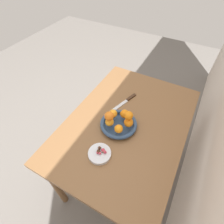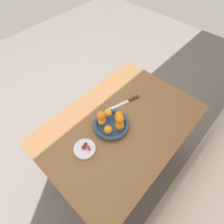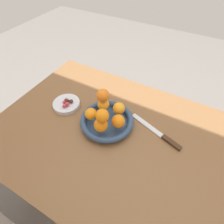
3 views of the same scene
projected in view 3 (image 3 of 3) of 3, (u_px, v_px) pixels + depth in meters
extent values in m
plane|color=slate|center=(114.00, 190.00, 1.32)|extent=(6.00, 6.00, 0.00)
cube|color=brown|center=(115.00, 137.00, 0.78)|extent=(1.10, 0.76, 0.04)
cylinder|color=brown|center=(208.00, 164.00, 1.08)|extent=(0.05, 0.05, 0.70)
cylinder|color=brown|center=(79.00, 109.00, 1.40)|extent=(0.05, 0.05, 0.70)
cylinder|color=brown|center=(15.00, 179.00, 1.02)|extent=(0.05, 0.05, 0.70)
cylinder|color=navy|center=(107.00, 123.00, 0.80)|extent=(0.20, 0.20, 0.01)
torus|color=navy|center=(107.00, 120.00, 0.78)|extent=(0.24, 0.24, 0.03)
cylinder|color=silver|center=(67.00, 104.00, 0.87)|extent=(0.13, 0.13, 0.02)
sphere|color=orange|center=(101.00, 125.00, 0.71)|extent=(0.06, 0.06, 0.06)
sphere|color=orange|center=(118.00, 121.00, 0.73)|extent=(0.06, 0.06, 0.06)
sphere|color=orange|center=(119.00, 108.00, 0.78)|extent=(0.05, 0.05, 0.05)
sphere|color=orange|center=(103.00, 105.00, 0.79)|extent=(0.05, 0.05, 0.05)
sphere|color=orange|center=(91.00, 114.00, 0.76)|extent=(0.05, 0.05, 0.05)
sphere|color=orange|center=(102.00, 116.00, 0.67)|extent=(0.05, 0.05, 0.05)
sphere|color=orange|center=(103.00, 95.00, 0.75)|extent=(0.06, 0.06, 0.06)
sphere|color=#C6384C|center=(64.00, 106.00, 0.84)|extent=(0.02, 0.02, 0.02)
sphere|color=#C6384C|center=(66.00, 100.00, 0.87)|extent=(0.02, 0.02, 0.02)
sphere|color=#472819|center=(71.00, 101.00, 0.86)|extent=(0.02, 0.02, 0.02)
sphere|color=#C6384C|center=(64.00, 102.00, 0.86)|extent=(0.02, 0.02, 0.02)
sphere|color=#C6384C|center=(67.00, 104.00, 0.84)|extent=(0.02, 0.02, 0.02)
sphere|color=#472819|center=(68.00, 101.00, 0.86)|extent=(0.02, 0.02, 0.02)
sphere|color=#472819|center=(66.00, 100.00, 0.86)|extent=(0.02, 0.02, 0.02)
sphere|color=#4C9947|center=(66.00, 105.00, 0.84)|extent=(0.02, 0.02, 0.02)
cube|color=#3F2819|center=(171.00, 142.00, 0.73)|extent=(0.09, 0.05, 0.01)
cube|color=silver|center=(147.00, 125.00, 0.80)|extent=(0.17, 0.07, 0.01)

